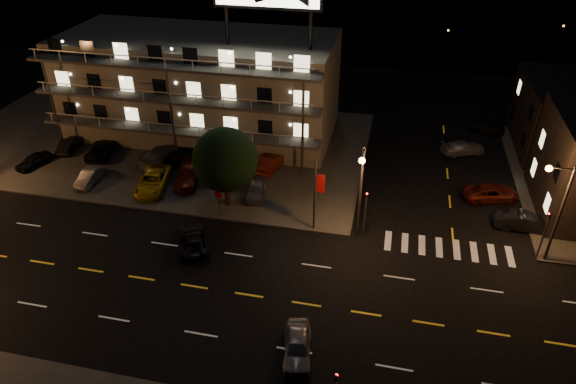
% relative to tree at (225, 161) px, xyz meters
% --- Properties ---
extents(ground, '(140.00, 140.00, 0.00)m').
position_rel_tree_xyz_m(ground, '(2.86, -10.27, -4.35)').
color(ground, black).
rests_on(ground, ground).
extents(curb_nw, '(44.00, 24.00, 0.15)m').
position_rel_tree_xyz_m(curb_nw, '(-11.14, 9.73, -4.28)').
color(curb_nw, '#353533').
rests_on(curb_nw, ground).
extents(motel, '(28.00, 13.80, 18.10)m').
position_rel_tree_xyz_m(motel, '(-7.08, 13.61, 0.99)').
color(motel, gray).
rests_on(motel, ground).
extents(streetlight_nc, '(0.44, 1.92, 8.00)m').
position_rel_tree_xyz_m(streetlight_nc, '(11.36, -2.34, 0.61)').
color(streetlight_nc, '#2D2D30').
rests_on(streetlight_nc, ground).
extents(streetlight_ne, '(1.92, 0.44, 8.00)m').
position_rel_tree_xyz_m(streetlight_ne, '(25.00, -1.97, 0.61)').
color(streetlight_ne, '#2D2D30').
rests_on(streetlight_ne, ground).
extents(signal_nw, '(0.20, 0.27, 4.60)m').
position_rel_tree_xyz_m(signal_nw, '(11.86, -1.78, -1.79)').
color(signal_nw, '#2D2D30').
rests_on(signal_nw, ground).
extents(signal_ne, '(0.27, 0.20, 4.60)m').
position_rel_tree_xyz_m(signal_ne, '(24.86, -1.77, -1.79)').
color(signal_ne, '#2D2D30').
rests_on(signal_ne, ground).
extents(banner_north, '(0.83, 0.16, 6.40)m').
position_rel_tree_xyz_m(banner_north, '(7.95, -1.87, -0.93)').
color(banner_north, '#2D2D30').
rests_on(banner_north, ground).
extents(stop_sign, '(0.91, 0.11, 2.61)m').
position_rel_tree_xyz_m(stop_sign, '(-0.14, -1.70, -2.64)').
color(stop_sign, '#2D2D30').
rests_on(stop_sign, ground).
extents(tree, '(5.62, 5.41, 7.08)m').
position_rel_tree_xyz_m(tree, '(0.00, 0.00, 0.00)').
color(tree, black).
rests_on(tree, curb_nw).
extents(lot_car_0, '(2.45, 3.87, 1.23)m').
position_rel_tree_xyz_m(lot_car_0, '(-20.49, 2.29, -3.59)').
color(lot_car_0, black).
rests_on(lot_car_0, curb_nw).
extents(lot_car_1, '(1.49, 3.77, 1.22)m').
position_rel_tree_xyz_m(lot_car_1, '(-13.56, 0.62, -3.59)').
color(lot_car_1, gray).
rests_on(lot_car_1, curb_nw).
extents(lot_car_2, '(3.32, 5.67, 1.48)m').
position_rel_tree_xyz_m(lot_car_2, '(-7.38, 1.05, -3.46)').
color(lot_car_2, gold).
rests_on(lot_car_2, curb_nw).
extents(lot_car_3, '(3.04, 5.19, 1.41)m').
position_rel_tree_xyz_m(lot_car_3, '(-4.78, 2.66, -3.50)').
color(lot_car_3, '#631A0E').
rests_on(lot_car_3, curb_nw).
extents(lot_car_4, '(1.99, 4.02, 1.32)m').
position_rel_tree_xyz_m(lot_car_4, '(2.13, 1.83, -3.54)').
color(lot_car_4, gray).
rests_on(lot_car_4, curb_nw).
extents(lot_car_5, '(1.95, 4.02, 1.27)m').
position_rel_tree_xyz_m(lot_car_5, '(-18.92, 6.07, -3.57)').
color(lot_car_5, black).
rests_on(lot_car_5, curb_nw).
extents(lot_car_6, '(3.17, 5.04, 1.30)m').
position_rel_tree_xyz_m(lot_car_6, '(-15.26, 5.75, -3.56)').
color(lot_car_6, black).
rests_on(lot_car_6, curb_nw).
extents(lot_car_7, '(3.34, 5.61, 1.52)m').
position_rel_tree_xyz_m(lot_car_7, '(-8.72, 5.90, -3.44)').
color(lot_car_7, gray).
rests_on(lot_car_7, curb_nw).
extents(lot_car_8, '(2.84, 4.43, 1.40)m').
position_rel_tree_xyz_m(lot_car_8, '(-6.81, 6.60, -3.50)').
color(lot_car_8, black).
rests_on(lot_car_8, curb_nw).
extents(lot_car_9, '(2.67, 4.86, 1.52)m').
position_rel_tree_xyz_m(lot_car_9, '(2.17, 6.77, -3.44)').
color(lot_car_9, '#631A0E').
rests_on(lot_car_9, curb_nw).
extents(side_car_0, '(4.52, 1.67, 1.48)m').
position_rel_tree_xyz_m(side_car_0, '(24.39, 1.83, -3.62)').
color(side_car_0, black).
rests_on(side_car_0, ground).
extents(side_car_1, '(5.28, 3.59, 1.34)m').
position_rel_tree_xyz_m(side_car_1, '(22.33, 5.89, -3.68)').
color(side_car_1, '#631A0E').
rests_on(side_car_1, ground).
extents(side_car_2, '(4.87, 3.52, 1.31)m').
position_rel_tree_xyz_m(side_car_2, '(20.50, 14.32, -3.70)').
color(side_car_2, gray).
rests_on(side_car_2, ground).
extents(side_car_3, '(4.27, 2.55, 1.36)m').
position_rel_tree_xyz_m(side_car_3, '(23.34, 20.08, -3.67)').
color(side_car_3, black).
rests_on(side_car_3, ground).
extents(road_car_east, '(2.33, 4.31, 1.39)m').
position_rel_tree_xyz_m(road_car_east, '(9.10, -14.50, -3.66)').
color(road_car_east, gray).
rests_on(road_car_east, ground).
extents(road_car_west, '(3.89, 5.11, 1.29)m').
position_rel_tree_xyz_m(road_car_west, '(-0.77, -6.04, -3.71)').
color(road_car_west, black).
rests_on(road_car_west, ground).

